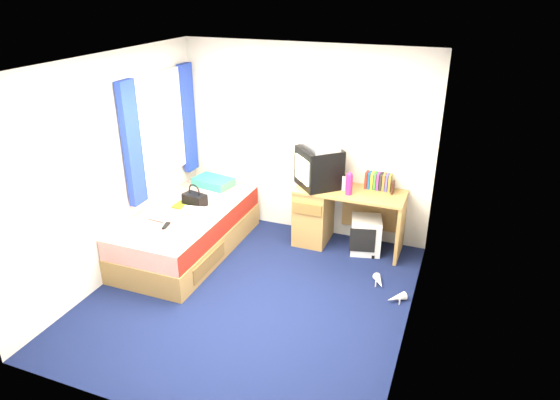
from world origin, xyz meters
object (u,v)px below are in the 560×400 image
at_px(pillow, 213,182).
at_px(crt_tv, 319,167).
at_px(magazine, 185,204).
at_px(desk, 327,213).
at_px(aerosol_can, 344,183).
at_px(remote_control, 166,226).
at_px(bed, 188,231).
at_px(picture_frame, 393,187).
at_px(pink_water_bottle, 349,185).
at_px(water_bottle, 158,218).
at_px(storage_cube, 366,235).
at_px(vcr, 320,145).
at_px(white_heels, 387,290).
at_px(handbag, 195,199).
at_px(colour_swatch_fan, 166,228).
at_px(towel, 195,216).

distance_m(pillow, crt_tv, 1.49).
bearing_deg(magazine, desk, 23.21).
xyz_separation_m(aerosol_can, remote_control, (-1.69, -1.25, -0.29)).
relative_size(bed, magazine, 7.14).
relative_size(picture_frame, remote_control, 0.88).
bearing_deg(remote_control, pink_water_bottle, 17.54).
relative_size(picture_frame, water_bottle, 0.70).
distance_m(storage_cube, vcr, 1.23).
height_order(pillow, remote_control, pillow).
bearing_deg(remote_control, white_heels, -5.48).
xyz_separation_m(desk, water_bottle, (-1.66, -1.18, 0.17)).
bearing_deg(handbag, vcr, 37.95).
xyz_separation_m(vcr, water_bottle, (-1.53, -1.18, -0.70)).
xyz_separation_m(picture_frame, pink_water_bottle, (-0.47, -0.23, 0.05)).
relative_size(aerosol_can, remote_control, 1.13).
distance_m(picture_frame, white_heels, 1.25).
bearing_deg(crt_tv, pink_water_bottle, 29.83).
distance_m(bed, pillow, 0.87).
relative_size(magazine, water_bottle, 1.40).
bearing_deg(magazine, handbag, 21.92).
height_order(desk, colour_swatch_fan, desk).
xyz_separation_m(magazine, remote_control, (0.11, -0.58, 0.00)).
relative_size(pillow, towel, 1.52).
bearing_deg(pink_water_bottle, water_bottle, -151.52).
distance_m(bed, water_bottle, 0.49).
bearing_deg(pillow, remote_control, -86.50).
bearing_deg(picture_frame, magazine, -161.84).
bearing_deg(magazine, storage_cube, 16.74).
relative_size(crt_tv, colour_swatch_fan, 2.97).
xyz_separation_m(desk, remote_control, (-1.50, -1.27, 0.14)).
xyz_separation_m(desk, picture_frame, (0.75, 0.10, 0.41)).
distance_m(colour_swatch_fan, remote_control, 0.04).
relative_size(picture_frame, handbag, 0.45).
xyz_separation_m(desk, colour_swatch_fan, (-1.48, -1.31, 0.14)).
bearing_deg(pink_water_bottle, colour_swatch_fan, -146.05).
bearing_deg(vcr, pillow, -131.62).
height_order(pillow, storage_cube, pillow).
height_order(vcr, towel, vcr).
bearing_deg(magazine, white_heels, -3.67).
bearing_deg(crt_tv, storage_cube, 42.12).
xyz_separation_m(crt_tv, handbag, (-1.36, -0.64, -0.37)).
bearing_deg(white_heels, storage_cube, 117.80).
height_order(desk, crt_tv, crt_tv).
bearing_deg(picture_frame, storage_cube, -148.05).
distance_m(bed, pink_water_bottle, 2.01).
relative_size(picture_frame, magazine, 0.50).
relative_size(storage_cube, crt_tv, 0.68).
bearing_deg(water_bottle, colour_swatch_fan, -35.29).
relative_size(desk, crt_tv, 1.99).
relative_size(vcr, remote_control, 2.86).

